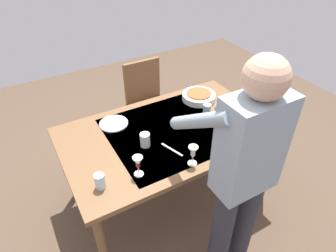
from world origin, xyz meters
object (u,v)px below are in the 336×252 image
at_px(wine_glass_left, 193,152).
at_px(dinner_plate_near, 114,124).
at_px(wine_glass_right, 138,163).
at_px(water_cup_far_left, 207,109).
at_px(person_server, 242,173).
at_px(dining_table, 168,138).
at_px(chair_near, 147,98).
at_px(water_cup_near_right, 100,181).
at_px(water_cup_near_left, 145,140).
at_px(serving_bowl_pasta, 199,96).
at_px(wine_bottle, 230,122).

bearing_deg(wine_glass_left, dinner_plate_near, -66.62).
distance_m(wine_glass_right, water_cup_far_left, 0.87).
xyz_separation_m(person_server, dinner_plate_near, (0.39, -1.06, -0.19)).
height_order(dining_table, chair_near, chair_near).
xyz_separation_m(water_cup_far_left, dinner_plate_near, (0.74, -0.25, -0.04)).
relative_size(dining_table, chair_near, 1.79).
bearing_deg(wine_glass_left, water_cup_near_right, -9.83).
xyz_separation_m(dining_table, water_cup_near_left, (0.23, 0.07, 0.12)).
distance_m(wine_glass_right, serving_bowl_pasta, 1.05).
relative_size(wine_glass_right, water_cup_near_right, 1.41).
height_order(water_cup_near_right, water_cup_far_left, water_cup_near_right).
xyz_separation_m(wine_glass_right, water_cup_near_right, (0.25, -0.02, -0.05)).
bearing_deg(water_cup_near_left, person_server, 112.21).
height_order(chair_near, serving_bowl_pasta, chair_near).
bearing_deg(wine_glass_right, chair_near, -118.15).
bearing_deg(serving_bowl_pasta, chair_near, -69.06).
relative_size(chair_near, wine_bottle, 3.07).
xyz_separation_m(water_cup_near_left, water_cup_near_right, (0.42, 0.22, 0.00)).
bearing_deg(water_cup_near_right, person_server, 146.11).
bearing_deg(wine_glass_right, wine_glass_left, 166.06).
bearing_deg(dinner_plate_near, wine_glass_right, 84.34).
bearing_deg(wine_bottle, person_server, 56.15).
height_order(water_cup_near_right, dinner_plate_near, water_cup_near_right).
bearing_deg(dining_table, water_cup_near_left, 16.29).
bearing_deg(wine_bottle, wine_glass_right, 3.49).
relative_size(wine_glass_left, water_cup_near_right, 1.41).
xyz_separation_m(dining_table, person_server, (-0.05, 0.76, 0.26)).
distance_m(dining_table, water_cup_near_right, 0.72).
bearing_deg(serving_bowl_pasta, wine_glass_right, 33.76).
bearing_deg(dining_table, serving_bowl_pasta, -150.05).
distance_m(chair_near, water_cup_far_left, 0.90).
height_order(wine_bottle, water_cup_near_right, wine_bottle).
distance_m(water_cup_near_right, water_cup_far_left, 1.10).
bearing_deg(dinner_plate_near, water_cup_near_right, 61.95).
distance_m(wine_glass_left, wine_glass_right, 0.37).
relative_size(water_cup_near_left, water_cup_far_left, 1.17).
relative_size(dining_table, wine_bottle, 5.51).
bearing_deg(chair_near, dinner_plate_near, 45.46).
xyz_separation_m(wine_glass_right, dinner_plate_near, (-0.06, -0.60, -0.10)).
height_order(dining_table, water_cup_near_left, water_cup_near_left).
relative_size(wine_glass_left, serving_bowl_pasta, 0.50).
xyz_separation_m(chair_near, dinner_plate_near, (0.58, 0.59, 0.25)).
bearing_deg(wine_glass_right, wine_bottle, -176.51).
distance_m(chair_near, person_server, 1.71).
height_order(wine_glass_right, serving_bowl_pasta, wine_glass_right).
height_order(water_cup_near_left, serving_bowl_pasta, water_cup_near_left).
bearing_deg(wine_bottle, water_cup_near_right, 1.71).
distance_m(water_cup_near_left, dinner_plate_near, 0.38).
xyz_separation_m(chair_near, wine_glass_right, (0.64, 1.19, 0.35)).
distance_m(wine_bottle, serving_bowl_pasta, 0.55).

